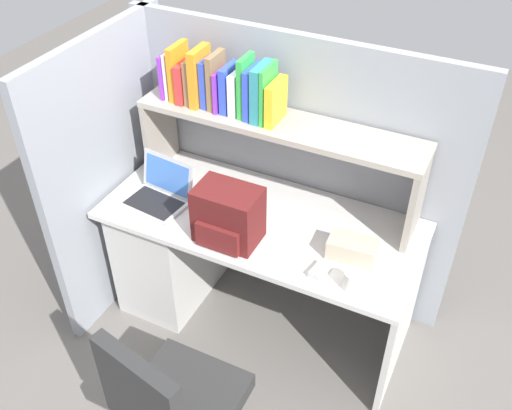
% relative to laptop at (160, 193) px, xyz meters
% --- Properties ---
extents(ground_plane, '(8.00, 8.00, 0.00)m').
position_rel_laptop_xyz_m(ground_plane, '(0.52, 0.10, -0.78)').
color(ground_plane, slate).
extents(desk, '(1.60, 0.70, 0.73)m').
position_rel_laptop_xyz_m(desk, '(0.14, 0.10, -0.38)').
color(desk, silver).
rests_on(desk, ground_plane).
extents(cubicle_partition_rear, '(1.84, 0.05, 1.55)m').
position_rel_laptop_xyz_m(cubicle_partition_rear, '(0.52, 0.48, -0.01)').
color(cubicle_partition_rear, gray).
rests_on(cubicle_partition_rear, ground_plane).
extents(cubicle_partition_left, '(0.05, 1.06, 1.55)m').
position_rel_laptop_xyz_m(cubicle_partition_left, '(-0.33, 0.05, -0.01)').
color(cubicle_partition_left, gray).
rests_on(cubicle_partition_left, ground_plane).
extents(overhead_hutch, '(1.44, 0.28, 0.45)m').
position_rel_laptop_xyz_m(overhead_hutch, '(0.52, 0.30, 0.30)').
color(overhead_hutch, gray).
rests_on(overhead_hutch, desk).
extents(reference_books_on_shelf, '(0.63, 0.18, 0.29)m').
position_rel_laptop_xyz_m(reference_books_on_shelf, '(0.23, 0.30, 0.52)').
color(reference_books_on_shelf, purple).
rests_on(reference_books_on_shelf, overhead_hutch).
extents(laptop, '(0.34, 0.29, 0.22)m').
position_rel_laptop_xyz_m(laptop, '(0.00, 0.00, 0.00)').
color(laptop, '#B7BABF').
rests_on(laptop, desk).
extents(backpack, '(0.30, 0.23, 0.28)m').
position_rel_laptop_xyz_m(backpack, '(0.45, -0.10, 0.09)').
color(backpack, '#591919').
rests_on(backpack, desk).
extents(computer_mouse, '(0.08, 0.11, 0.03)m').
position_rel_laptop_xyz_m(computer_mouse, '(0.93, -0.13, -0.03)').
color(computer_mouse, silver).
rests_on(computer_mouse, desk).
extents(paper_cup, '(0.08, 0.08, 0.09)m').
position_rel_laptop_xyz_m(paper_cup, '(1.08, -0.16, -0.00)').
color(paper_cup, white).
rests_on(paper_cup, desk).
extents(tissue_box, '(0.23, 0.13, 0.10)m').
position_rel_laptop_xyz_m(tissue_box, '(1.02, 0.03, -0.00)').
color(tissue_box, '#BFB299').
rests_on(tissue_box, desk).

